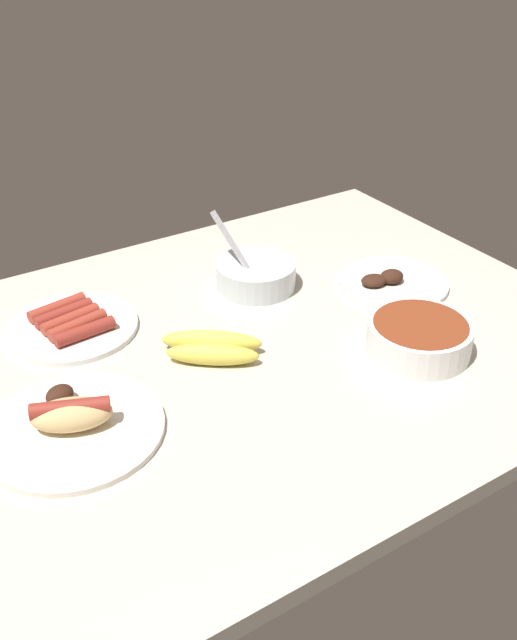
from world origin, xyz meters
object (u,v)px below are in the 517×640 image
object	(u,v)px
plate_hotdog_assembled	(72,423)
plate_grilled_meat	(392,282)
banana_bunch	(212,347)
bowl_chili	(419,336)
plate_sausages	(72,324)
bowl_coleslaw	(256,274)

from	to	relation	value
plate_hotdog_assembled	plate_grilled_meat	size ratio (longest dim) A/B	1.23
banana_bunch	bowl_chili	world-z (taller)	bowl_chili
plate_sausages	bowl_chili	distance (cm)	59.66
plate_hotdog_assembled	bowl_coleslaw	size ratio (longest dim) A/B	1.69
plate_grilled_meat	bowl_coleslaw	distance (cm)	26.45
plate_hotdog_assembled	plate_grilled_meat	bearing A→B (deg)	-173.23
plate_grilled_meat	bowl_coleslaw	bearing A→B (deg)	-31.47
banana_bunch	bowl_chili	distance (cm)	34.27
banana_bunch	plate_hotdog_assembled	world-z (taller)	plate_hotdog_assembled
banana_bunch	plate_grilled_meat	world-z (taller)	banana_bunch
plate_sausages	banana_bunch	bearing A→B (deg)	129.21
plate_grilled_meat	bowl_chili	world-z (taller)	bowl_chili
plate_sausages	plate_hotdog_assembled	xyz separation A→B (cm)	(9.16, 25.94, 0.48)
plate_sausages	bowl_coleslaw	distance (cm)	35.72
plate_hotdog_assembled	plate_grilled_meat	world-z (taller)	plate_hotdog_assembled
banana_bunch	plate_hotdog_assembled	size ratio (longest dim) A/B	0.64
plate_grilled_meat	bowl_chili	bearing A→B (deg)	59.43
banana_bunch	plate_sausages	bearing A→B (deg)	-50.79
plate_sausages	plate_grilled_meat	xyz separation A→B (cm)	(-57.91, 17.99, -0.32)
bowl_chili	plate_hotdog_assembled	bearing A→B (deg)	-11.61
plate_hotdog_assembled	bowl_chili	bearing A→B (deg)	168.39
bowl_chili	plate_sausages	bearing A→B (deg)	-38.81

